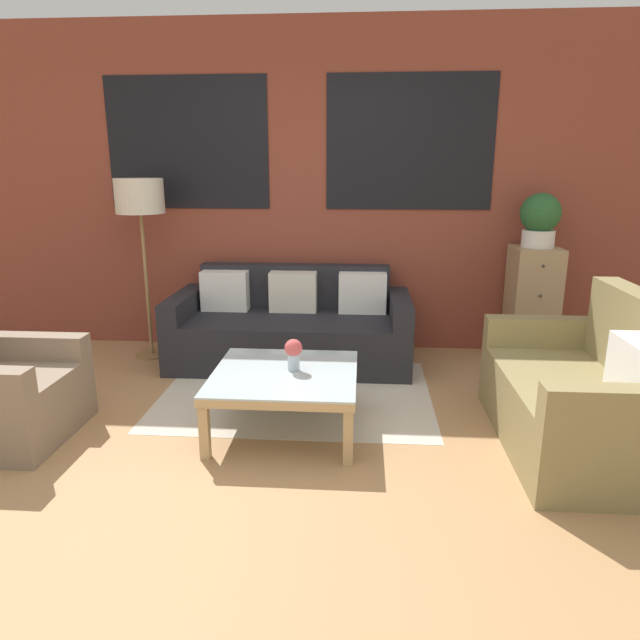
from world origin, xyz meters
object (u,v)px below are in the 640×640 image
Objects in this scene: couch_dark at (291,328)px; settee_vintage at (585,398)px; drawer_cabinet at (531,304)px; flower_vase at (294,352)px; potted_plant at (540,219)px; floor_lamp at (140,204)px; coffee_table at (285,380)px.

settee_vintage reaches higher than couch_dark.
flower_vase is (-1.84, -1.48, 0.02)m from drawer_cabinet.
potted_plant is 2.18× the size of flower_vase.
drawer_cabinet is (3.26, 0.15, -0.83)m from floor_lamp.
potted_plant is at bearing 2.65° from floor_lamp.
coffee_table is 0.18m from flower_vase.
settee_vintage is 7.00× the size of flower_vase.
coffee_table is at bearing 176.69° from settee_vintage.
couch_dark is 2.04m from drawer_cabinet.
drawer_cabinet is 4.80× the size of flower_vase.
potted_plant reaches higher than settee_vintage.
couch_dark is 1.39× the size of settee_vintage.
couch_dark is at bearing 95.25° from coffee_table.
floor_lamp is at bearing -177.35° from potted_plant.
couch_dark reaches higher than flower_vase.
potted_plant is (2.02, 0.20, 0.91)m from couch_dark.
settee_vintage is 3.60m from floor_lamp.
settee_vintage is at bearing -36.73° from couch_dark.
flower_vase is (1.42, -1.33, -0.81)m from floor_lamp.
coffee_table is at bearing -150.26° from flower_vase.
settee_vintage is 1.77m from coffee_table.
settee_vintage reaches higher than flower_vase.
floor_lamp is 2.10m from flower_vase.
coffee_table is at bearing -84.75° from couch_dark.
settee_vintage is 1.62m from drawer_cabinet.
couch_dark reaches higher than coffee_table.
coffee_table is 0.92× the size of drawer_cabinet.
potted_plant is (1.90, 1.51, 0.87)m from coffee_table.
settee_vintage reaches higher than coffee_table.
coffee_table is 0.58× the size of floor_lamp.
drawer_cabinet is (2.02, 0.20, 0.20)m from couch_dark.
potted_plant is at bearing 90.00° from drawer_cabinet.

